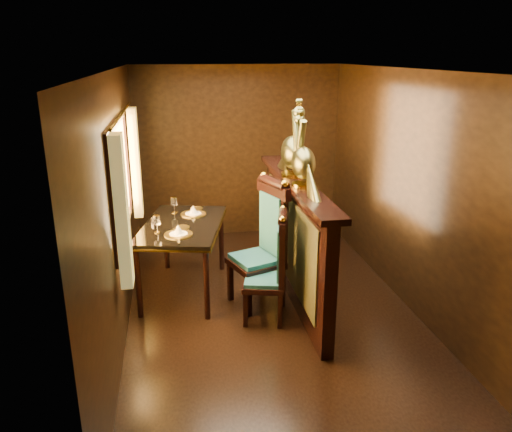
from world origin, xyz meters
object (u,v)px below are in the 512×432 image
at_px(peacock_right, 293,138).
at_px(dining_table, 182,230).
at_px(chair_left, 275,264).
at_px(chair_right, 266,238).
at_px(peacock_left, 304,149).

bearing_deg(peacock_right, dining_table, 172.25).
distance_m(chair_left, chair_right, 0.44).
bearing_deg(peacock_left, dining_table, 153.61).
height_order(dining_table, peacock_right, peacock_right).
xyz_separation_m(dining_table, chair_right, (0.89, -0.40, -0.01)).
height_order(chair_left, peacock_left, peacock_left).
xyz_separation_m(chair_right, peacock_right, (0.33, 0.23, 1.04)).
bearing_deg(chair_left, peacock_right, 77.63).
distance_m(dining_table, chair_left, 1.22).
relative_size(dining_table, chair_right, 1.09).
relative_size(dining_table, chair_left, 1.30).
bearing_deg(peacock_left, chair_left, -146.39).
distance_m(dining_table, chair_right, 0.97).
xyz_separation_m(dining_table, peacock_right, (1.22, -0.17, 1.03)).
height_order(dining_table, chair_left, chair_left).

